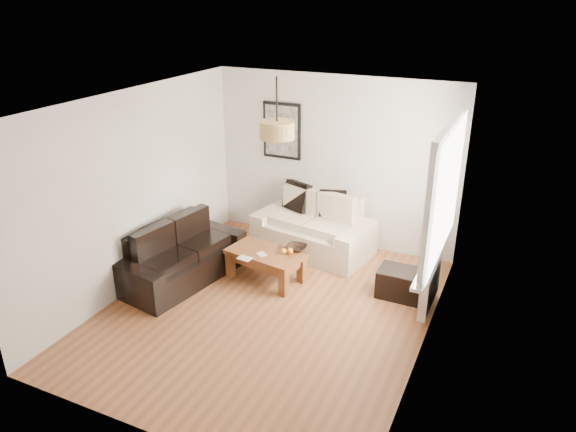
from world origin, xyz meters
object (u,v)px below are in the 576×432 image
at_px(loveseat_cream, 313,225).
at_px(sofa_leather, 181,254).
at_px(coffee_table, 266,265).
at_px(ottoman, 403,284).

bearing_deg(loveseat_cream, sofa_leather, -120.64).
bearing_deg(coffee_table, loveseat_cream, 76.95).
xyz_separation_m(sofa_leather, ottoman, (2.88, 0.81, -0.20)).
bearing_deg(loveseat_cream, coffee_table, -93.74).
bearing_deg(coffee_table, sofa_leather, -156.11).
height_order(coffee_table, ottoman, coffee_table).
xyz_separation_m(loveseat_cream, coffee_table, (-0.25, -1.09, -0.22)).
height_order(loveseat_cream, coffee_table, loveseat_cream).
xyz_separation_m(sofa_leather, coffee_table, (1.05, 0.47, -0.17)).
height_order(loveseat_cream, sofa_leather, loveseat_cream).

